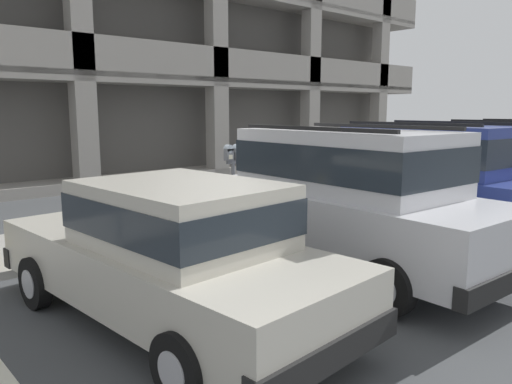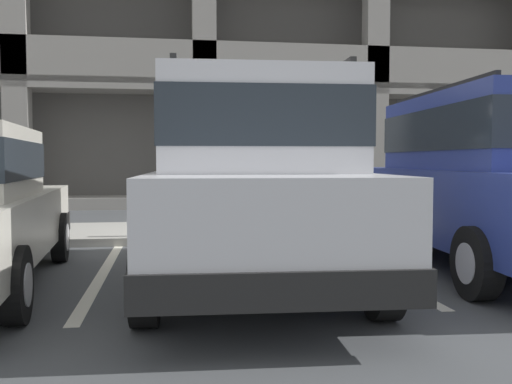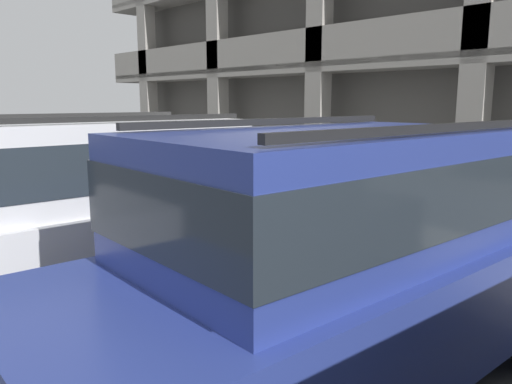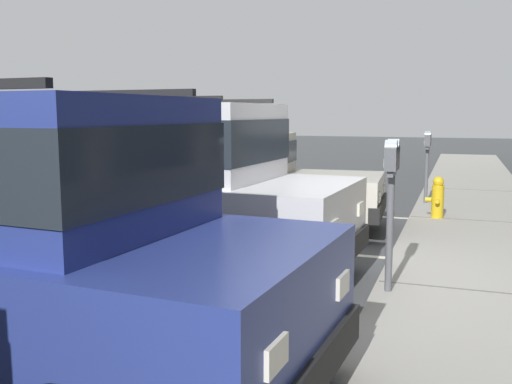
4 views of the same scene
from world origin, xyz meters
name	(u,v)px [view 2 (image 2 of 4)]	position (x,y,z in m)	size (l,w,h in m)	color
ground_plane	(223,250)	(0.00, 0.00, -0.05)	(80.00, 80.00, 0.10)	#444749
sidewalk	(216,231)	(0.00, 1.30, 0.06)	(40.00, 2.20, 0.12)	#9E9B93
parking_stall_lines	(354,260)	(1.49, -1.40, 0.00)	(12.02, 4.80, 0.01)	silver
silver_suv	(249,175)	(0.03, -2.46, 1.09)	(2.18, 4.87, 2.03)	silver
dark_hatchback	(494,173)	(2.90, -2.10, 1.09)	(2.22, 4.89, 2.03)	navy
parking_meter_near	(241,160)	(0.30, 0.35, 1.24)	(0.35, 0.12, 1.50)	#595B60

